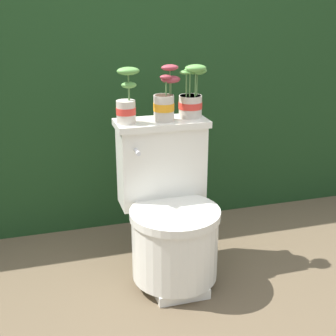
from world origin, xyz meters
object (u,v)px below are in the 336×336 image
Objects in this scene: toilet at (170,215)px; potted_plant_midleft at (165,101)px; potted_plant_left at (127,102)px; potted_plant_middle at (191,97)px.

potted_plant_midleft is at bearing 83.82° from toilet.
potted_plant_midleft reaches higher than potted_plant_left.
toilet is 2.94× the size of potted_plant_left.
potted_plant_middle is at bearing 4.64° from potted_plant_left.
potted_plant_midleft is at bearing -0.58° from potted_plant_left.
potted_plant_left is at bearing 179.42° from potted_plant_midleft.
potted_plant_middle is at bearing 11.33° from potted_plant_midleft.
toilet is at bearing -39.21° from potted_plant_left.
potted_plant_left and potted_plant_middle have the same top height.
potted_plant_left is 0.18m from potted_plant_midleft.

